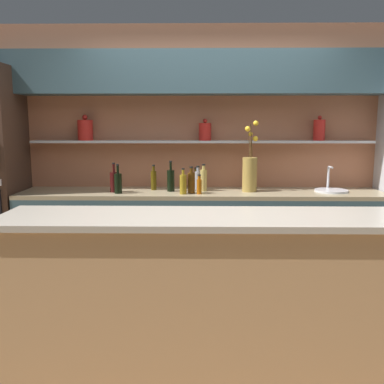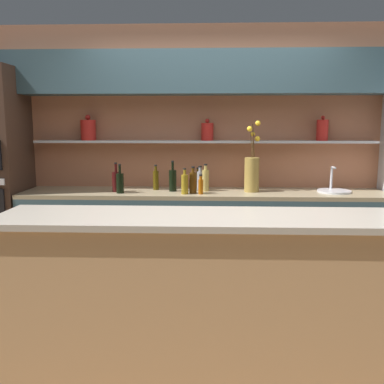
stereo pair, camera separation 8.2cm
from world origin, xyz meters
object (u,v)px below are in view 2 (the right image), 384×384
at_px(bottle_wine_1, 173,180).
at_px(bottle_spirit_6, 206,180).
at_px(sink_fixture, 334,190).
at_px(bottle_oil_2, 156,179).
at_px(bottle_spirit_8, 200,180).
at_px(bottle_spirit_3, 193,182).
at_px(bottle_sauce_5, 201,186).
at_px(bottle_wine_9, 116,181).
at_px(bottle_oil_0, 198,180).
at_px(flower_vase, 252,172).
at_px(bottle_wine_7, 120,183).
at_px(bottle_oil_4, 185,184).

xyz_separation_m(bottle_wine_1, bottle_spirit_6, (0.33, 0.02, 0.00)).
relative_size(sink_fixture, bottle_wine_1, 1.06).
relative_size(bottle_oil_2, bottle_spirit_8, 1.04).
distance_m(bottle_spirit_3, bottle_spirit_6, 0.19).
relative_size(bottle_sauce_5, bottle_wine_9, 0.65).
relative_size(bottle_spirit_8, bottle_wine_9, 0.85).
bearing_deg(bottle_oil_2, bottle_oil_0, 10.53).
distance_m(bottle_oil_2, bottle_spirit_6, 0.51).
relative_size(bottle_wine_1, bottle_wine_9, 1.05).
distance_m(bottle_oil_2, bottle_spirit_8, 0.45).
height_order(flower_vase, bottle_wine_9, flower_vase).
xyz_separation_m(sink_fixture, bottle_oil_2, (-1.79, 0.08, 0.08)).
distance_m(bottle_sauce_5, bottle_wine_9, 0.85).
bearing_deg(bottle_spirit_6, bottle_spirit_3, -129.74).
bearing_deg(bottle_spirit_6, bottle_wine_7, -168.81).
bearing_deg(bottle_spirit_8, bottle_wine_1, -162.67).
bearing_deg(bottle_oil_0, bottle_oil_2, -169.47).
distance_m(sink_fixture, bottle_oil_2, 1.79).
bearing_deg(bottle_wine_9, bottle_oil_2, 21.51).
xyz_separation_m(sink_fixture, bottle_spirit_3, (-1.40, -0.13, 0.09)).
height_order(bottle_oil_0, bottle_oil_2, bottle_oil_2).
height_order(flower_vase, bottle_spirit_3, flower_vase).
distance_m(bottle_oil_0, bottle_spirit_3, 0.29).
bearing_deg(bottle_spirit_6, bottle_wine_1, -175.86).
relative_size(sink_fixture, bottle_wine_7, 1.14).
height_order(bottle_wine_1, bottle_spirit_8, bottle_wine_1).
distance_m(bottle_oil_4, bottle_sauce_5, 0.16).
distance_m(bottle_oil_2, bottle_sauce_5, 0.54).
relative_size(bottle_oil_2, bottle_wine_7, 0.90).
distance_m(bottle_sauce_5, bottle_spirit_6, 0.20).
relative_size(flower_vase, bottle_spirit_8, 2.83).
bearing_deg(bottle_spirit_6, flower_vase, -2.31).
height_order(bottle_spirit_8, bottle_wine_9, bottle_wine_9).
bearing_deg(bottle_oil_4, bottle_wine_7, 177.31).
height_order(bottle_oil_4, bottle_spirit_8, bottle_oil_4).
bearing_deg(bottle_wine_7, bottle_oil_4, -2.69).
height_order(flower_vase, bottle_wine_1, flower_vase).
xyz_separation_m(bottle_oil_2, bottle_oil_4, (0.31, -0.26, -0.01)).
relative_size(flower_vase, sink_fixture, 2.15).
height_order(bottle_spirit_6, bottle_wine_9, bottle_wine_9).
xyz_separation_m(bottle_oil_0, bottle_sauce_5, (0.04, -0.34, -0.01)).
distance_m(bottle_wine_1, bottle_wine_9, 0.56).
distance_m(bottle_oil_2, bottle_wine_7, 0.40).
bearing_deg(bottle_oil_0, bottle_wine_7, -157.51).
bearing_deg(bottle_sauce_5, bottle_wine_9, 172.37).
height_order(bottle_sauce_5, bottle_spirit_8, bottle_spirit_8).
xyz_separation_m(bottle_wine_1, bottle_sauce_5, (0.29, -0.17, -0.03)).
bearing_deg(bottle_wine_1, bottle_spirit_6, 4.14).
xyz_separation_m(bottle_oil_4, bottle_spirit_6, (0.20, 0.19, 0.01)).
relative_size(bottle_wine_7, bottle_spirit_8, 1.16).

